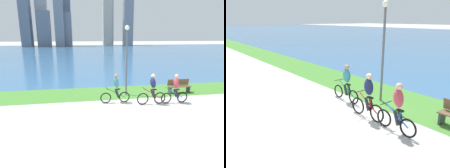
% 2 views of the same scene
% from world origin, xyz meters
% --- Properties ---
extents(ground_plane, '(300.00, 300.00, 0.00)m').
position_xyz_m(ground_plane, '(0.00, 0.00, 0.00)').
color(ground_plane, '#B2AFA8').
extents(grass_strip_bayside, '(120.00, 2.97, 0.01)m').
position_xyz_m(grass_strip_bayside, '(0.00, 3.41, 0.00)').
color(grass_strip_bayside, '#478433').
rests_on(grass_strip_bayside, ground).
extents(cyclist_lead, '(1.67, 0.52, 1.65)m').
position_xyz_m(cyclist_lead, '(-1.41, 1.43, 0.83)').
color(cyclist_lead, black).
rests_on(cyclist_lead, ground).
extents(cyclist_trailing, '(1.64, 0.52, 1.70)m').
position_xyz_m(cyclist_trailing, '(0.50, 0.87, 0.84)').
color(cyclist_trailing, black).
rests_on(cyclist_trailing, ground).
extents(cyclist_distant_rear, '(1.58, 0.52, 1.65)m').
position_xyz_m(cyclist_distant_rear, '(1.84, 0.83, 0.83)').
color(cyclist_distant_rear, black).
rests_on(cyclist_distant_rear, ground).
extents(lamppost_tall, '(0.28, 0.28, 4.27)m').
position_xyz_m(lamppost_tall, '(-0.51, 2.69, 2.76)').
color(lamppost_tall, '#595960').
rests_on(lamppost_tall, ground).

